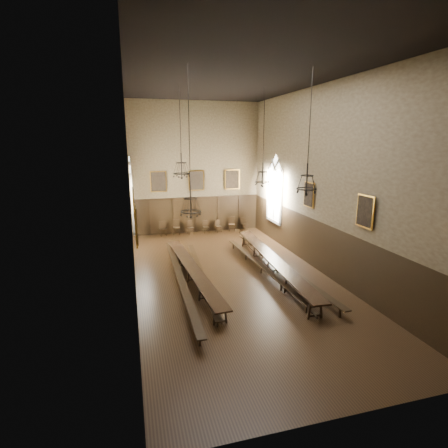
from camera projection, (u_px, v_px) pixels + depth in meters
name	position (u px, v px, depth m)	size (l,w,h in m)	color
floor	(232.00, 278.00, 16.74)	(9.00, 18.00, 0.02)	black
ceiling	(234.00, 77.00, 14.63)	(9.00, 18.00, 0.02)	black
wall_back	(196.00, 169.00, 24.13)	(9.00, 0.02, 9.00)	#7A6A4B
wall_front	(357.00, 236.00, 7.23)	(9.00, 0.02, 9.00)	#7A6A4B
wall_left	(129.00, 188.00, 14.53)	(0.02, 18.00, 9.00)	#7A6A4B
wall_right	(322.00, 181.00, 16.83)	(0.02, 18.00, 9.00)	#7A6A4B
wainscot_panelling	(233.00, 253.00, 16.44)	(9.00, 18.00, 2.50)	black
table_left	(193.00, 275.00, 16.19)	(1.22, 9.10, 0.71)	black
table_right	(272.00, 265.00, 17.24)	(1.29, 10.34, 0.80)	black
bench_left_outer	(180.00, 279.00, 15.78)	(0.49, 10.74, 0.48)	black
bench_left_inner	(201.00, 276.00, 16.28)	(0.86, 9.17, 0.41)	black
bench_right_inner	(261.00, 268.00, 17.23)	(0.67, 9.26, 0.42)	black
bench_right_outer	(280.00, 266.00, 17.42)	(0.86, 10.60, 0.48)	black
chair_1	(163.00, 231.00, 24.01)	(0.49, 0.49, 1.00)	black
chair_2	(177.00, 230.00, 24.34)	(0.52, 0.52, 1.04)	black
chair_3	(191.00, 230.00, 24.53)	(0.48, 0.48, 0.92)	black
chair_4	(206.00, 229.00, 24.81)	(0.44, 0.44, 0.87)	black
chair_5	(218.00, 228.00, 25.03)	(0.48, 0.48, 0.87)	black
chair_6	(232.00, 227.00, 25.37)	(0.53, 0.53, 1.00)	black
chair_7	(244.00, 226.00, 25.61)	(0.52, 0.52, 0.91)	black
chandelier_back_left	(181.00, 168.00, 17.25)	(0.83, 0.83, 4.34)	black
chandelier_back_right	(263.00, 175.00, 18.12)	(0.80, 0.80, 4.84)	black
chandelier_front_left	(191.00, 201.00, 13.07)	(0.78, 0.78, 5.34)	black
chandelier_front_right	(307.00, 180.00, 13.40)	(0.79, 0.79, 4.54)	black
portrait_back_0	(158.00, 182.00, 23.54)	(1.10, 0.12, 1.40)	#C28A2E
portrait_back_1	(196.00, 180.00, 24.20)	(1.10, 0.12, 1.40)	#C28A2E
portrait_back_2	(232.00, 179.00, 24.86)	(1.10, 0.12, 1.40)	#C28A2E
portrait_left_0	(133.00, 202.00, 15.69)	(0.12, 1.00, 1.30)	#C28A2E
portrait_left_1	(136.00, 225.00, 11.47)	(0.12, 1.00, 1.30)	#C28A2E
portrait_right_0	(309.00, 195.00, 17.92)	(0.12, 1.00, 1.30)	#C28A2E
portrait_right_1	(365.00, 211.00, 13.70)	(0.12, 1.00, 1.30)	#C28A2E
window_right	(275.00, 189.00, 22.23)	(0.20, 2.20, 4.60)	white
window_left	(131.00, 194.00, 19.97)	(0.20, 2.20, 4.60)	white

